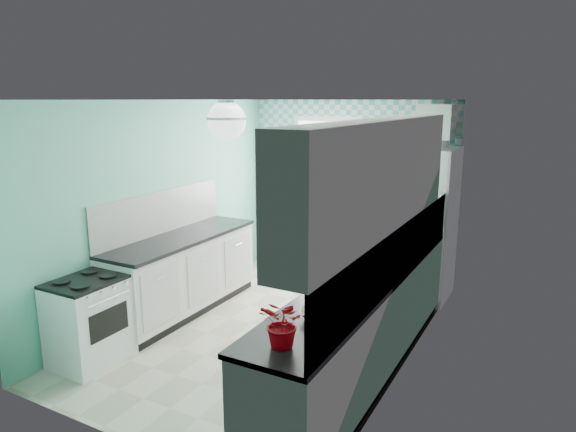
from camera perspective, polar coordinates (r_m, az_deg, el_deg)
The scene contains 26 objects.
floor at distance 5.87m, azimuth -1.63°, elevation -12.51°, with size 3.00×4.40×0.02m, color beige.
ceiling at distance 5.31m, azimuth -1.80°, elevation 12.90°, with size 3.00×4.40×0.02m, color white.
wall_back at distance 7.41m, azimuth 6.89°, elevation 3.01°, with size 3.00×0.02×2.50m, color #6DC8B0.
wall_front at distance 3.79m, azimuth -18.85°, elevation -7.22°, with size 3.00×0.02×2.50m, color #6DC8B0.
wall_left at distance 6.33m, azimuth -13.62°, elevation 1.05°, with size 0.02×4.40×2.50m, color #6DC8B0.
wall_right at distance 4.90m, azimuth 13.78°, elevation -2.38°, with size 0.02×4.40×2.50m, color #6DC8B0.
accent_wall at distance 7.39m, azimuth 6.83°, elevation 2.98°, with size 3.00×0.01×2.50m, color #58C3BB.
window at distance 7.45m, azimuth 4.30°, elevation 5.45°, with size 1.04×0.05×1.44m.
backsplash_right at distance 4.55m, azimuth 12.17°, elevation -4.20°, with size 0.02×3.60×0.51m, color white.
backsplash_left at distance 6.27m, azimuth -13.90°, elevation 0.42°, with size 0.02×2.15×0.51m, color white.
upper_cabinets_right at distance 4.25m, azimuth 9.87°, elevation 4.47°, with size 0.33×3.20×0.90m, color silver.
upper_cabinet_fridge at distance 6.57m, azimuth 16.63°, elevation 10.10°, with size 0.40×0.74×0.40m, color silver.
ceiling_light at distance 4.64m, azimuth -6.85°, elevation 10.51°, with size 0.34×0.34×0.35m.
base_cabinets_right at distance 4.89m, azimuth 8.45°, elevation -12.14°, with size 0.60×3.60×0.90m, color white.
countertop_right at distance 4.72m, azimuth 8.46°, elevation -6.93°, with size 0.63×3.60×0.04m, color black.
base_cabinets_left at distance 6.29m, azimuth -11.58°, elevation -6.49°, with size 0.60×2.15×0.90m, color white.
countertop_left at distance 6.14m, azimuth -11.67°, elevation -2.38°, with size 0.63×2.15×0.04m, color black.
fridge at distance 6.76m, azimuth 14.33°, elevation -0.75°, with size 0.84×0.83×1.92m.
stove at distance 5.38m, azimuth -21.23°, elevation -10.70°, with size 0.55×0.69×0.82m.
sink at distance 5.69m, azimuth 12.39°, elevation -3.51°, with size 0.47×0.40×0.53m.
rug at distance 6.30m, azimuth 2.33°, elevation -10.53°, with size 0.67×0.95×0.02m, color maroon.
dish_towel at distance 5.67m, azimuth 8.28°, elevation -8.21°, with size 0.01×0.20×0.31m, color #6CBDB0.
fruit_bowl at distance 3.82m, azimuth 3.38°, elevation -10.80°, with size 0.27×0.27×0.07m, color silver.
potted_plant at distance 3.34m, azimuth -0.44°, elevation -11.88°, with size 0.30×0.26×0.33m, color #A01815.
soap_bottle at distance 5.80m, azimuth 13.33°, elevation -2.12°, with size 0.09×0.09×0.20m, color #A4B8C5.
microwave at distance 6.60m, azimuth 14.87°, elevation 8.72°, with size 0.56×0.38×0.31m, color white.
Camera 1 is at (2.67, -4.59, 2.50)m, focal length 32.00 mm.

